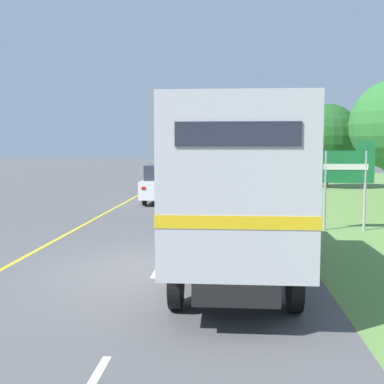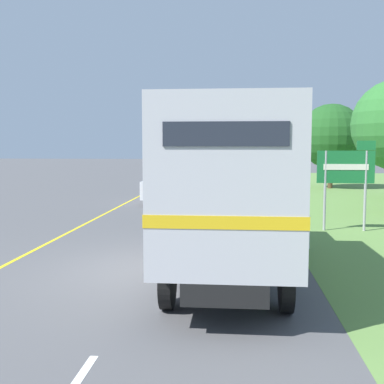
% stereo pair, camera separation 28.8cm
% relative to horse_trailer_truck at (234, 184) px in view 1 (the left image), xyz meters
% --- Properties ---
extents(ground_plane, '(200.00, 200.00, 0.00)m').
position_rel_horse_trailer_truck_xyz_m(ground_plane, '(-1.79, 0.32, -2.06)').
color(ground_plane, '#515154').
extents(edge_line_yellow, '(0.12, 58.70, 0.01)m').
position_rel_horse_trailer_truck_xyz_m(edge_line_yellow, '(-5.49, 13.57, -2.06)').
color(edge_line_yellow, yellow).
rests_on(edge_line_yellow, ground).
extents(centre_dash_near, '(0.12, 2.60, 0.01)m').
position_rel_horse_trailer_truck_xyz_m(centre_dash_near, '(-1.79, 0.83, -2.06)').
color(centre_dash_near, white).
rests_on(centre_dash_near, ground).
extents(centre_dash_mid_a, '(0.12, 2.60, 0.01)m').
position_rel_horse_trailer_truck_xyz_m(centre_dash_mid_a, '(-1.79, 7.43, -2.06)').
color(centre_dash_mid_a, white).
rests_on(centre_dash_mid_a, ground).
extents(centre_dash_mid_b, '(0.12, 2.60, 0.01)m').
position_rel_horse_trailer_truck_xyz_m(centre_dash_mid_b, '(-1.79, 14.03, -2.06)').
color(centre_dash_mid_b, white).
rests_on(centre_dash_mid_b, ground).
extents(centre_dash_far, '(0.12, 2.60, 0.01)m').
position_rel_horse_trailer_truck_xyz_m(centre_dash_far, '(-1.79, 20.63, -2.06)').
color(centre_dash_far, white).
rests_on(centre_dash_far, ground).
extents(centre_dash_farthest, '(0.12, 2.60, 0.01)m').
position_rel_horse_trailer_truck_xyz_m(centre_dash_farthest, '(-1.79, 27.23, -2.06)').
color(centre_dash_farthest, white).
rests_on(centre_dash_farthest, ground).
extents(horse_trailer_truck, '(2.46, 8.22, 3.74)m').
position_rel_horse_trailer_truck_xyz_m(horse_trailer_truck, '(0.00, 0.00, 0.00)').
color(horse_trailer_truck, black).
rests_on(horse_trailer_truck, ground).
extents(lead_car_white, '(1.80, 4.53, 1.96)m').
position_rel_horse_trailer_truck_xyz_m(lead_car_white, '(-3.53, 13.97, -1.08)').
color(lead_car_white, black).
rests_on(lead_car_white, ground).
extents(highway_sign, '(1.93, 0.09, 3.11)m').
position_rel_horse_trailer_truck_xyz_m(highway_sign, '(3.94, 6.11, -0.00)').
color(highway_sign, '#9E9EA3').
rests_on(highway_sign, ground).
extents(roadside_tree_far, '(4.45, 4.45, 5.84)m').
position_rel_horse_trailer_truck_xyz_m(roadside_tree_far, '(6.70, 23.38, 1.54)').
color(roadside_tree_far, '#4C3823').
rests_on(roadside_tree_far, ground).
extents(delineator_post, '(0.08, 0.08, 0.95)m').
position_rel_horse_trailer_truck_xyz_m(delineator_post, '(2.23, 2.97, -1.56)').
color(delineator_post, white).
rests_on(delineator_post, ground).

